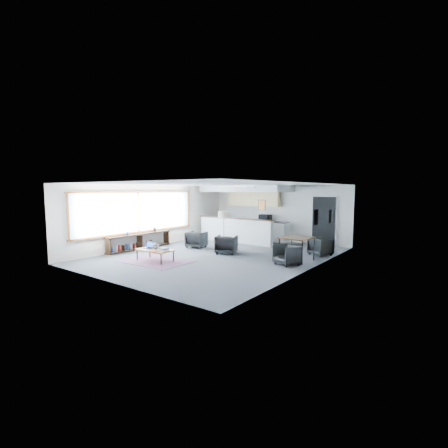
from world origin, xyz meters
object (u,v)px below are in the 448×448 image
Objects in this scene: dining_chair_near at (287,256)px; dining_chair_far at (321,247)px; floor_lamp at (224,216)px; book_stack at (164,249)px; coffee_table at (155,250)px; dining_table at (297,239)px; ceramic_pot at (156,246)px; armchair_left at (197,239)px; armchair_right at (226,244)px; microwave at (265,217)px; laptop at (149,246)px.

dining_chair_far reaches higher than dining_chair_near.
floor_lamp is at bearing 42.99° from dining_chair_far.
dining_chair_far reaches higher than book_stack.
dining_table is at bearing 35.58° from coffee_table.
armchair_left is (-0.67, 2.80, -0.15)m from ceramic_pot.
armchair_right is 3.87m from microwave.
armchair_right reaches higher than dining_chair_far.
ceramic_pot is 2.88m from armchair_left.
laptop reaches higher than coffee_table.
ceramic_pot is 0.39× the size of dining_chair_near.
book_stack is 0.53× the size of dining_chair_far.
floor_lamp is (0.48, 3.14, 0.82)m from ceramic_pot.
dining_chair_far is at bearing 18.49° from floor_lamp.
armchair_left reaches higher than dining_chair_near.
armchair_left is (-0.24, 2.73, -0.09)m from laptop.
coffee_table is at bearing -126.24° from dining_chair_near.
dining_chair_near is (3.80, 2.16, -0.07)m from coffee_table.
dining_chair_near is (3.42, 2.12, -0.15)m from book_stack.
ceramic_pot is 6.35m from microwave.
dining_table is (4.37, 0.17, 0.36)m from armchair_left.
microwave reaches higher than armchair_right.
armchair_right is at bearing 55.79° from dining_chair_far.
dining_chair_far is (4.03, 4.33, -0.22)m from ceramic_pot.
ceramic_pot is at bearing -92.26° from microwave.
laptop reaches higher than dining_chair_near.
armchair_right is at bearing -79.64° from microwave.
armchair_left reaches higher than laptop.
laptop is 1.40× the size of ceramic_pot.
floor_lamp reaches higher than armchair_left.
dining_chair_near is 2.15m from dining_chair_far.
dining_table is (3.70, 2.97, 0.21)m from ceramic_pot.
ceramic_pot is (0.43, -0.07, 0.05)m from laptop.
armchair_right is (1.15, 2.49, 0.01)m from coffee_table.
ceramic_pot is 0.38× the size of dining_chair_far.
floor_lamp is at bearing -69.86° from armchair_right.
coffee_table is 2.09× the size of dining_chair_far.
armchair_right is at bearing 72.54° from book_stack.
book_stack is at bearing -93.48° from floor_lamp.
laptop is 1.03× the size of book_stack.
book_stack is 3.20m from floor_lamp.
laptop is 0.42× the size of armchair_right.
dining_chair_near is at bearing 106.20° from dining_chair_far.
floor_lamp reaches higher than coffee_table.
armchair_right is at bearing 63.09° from coffee_table.
microwave is (1.25, 3.50, 0.74)m from armchair_left.
armchair_right reaches higher than laptop.
book_stack is 0.58× the size of microwave.
coffee_table is 5.44× the size of ceramic_pot.
coffee_table is 3.98× the size of book_stack.
microwave is (-3.14, 4.10, 0.82)m from dining_chair_near.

